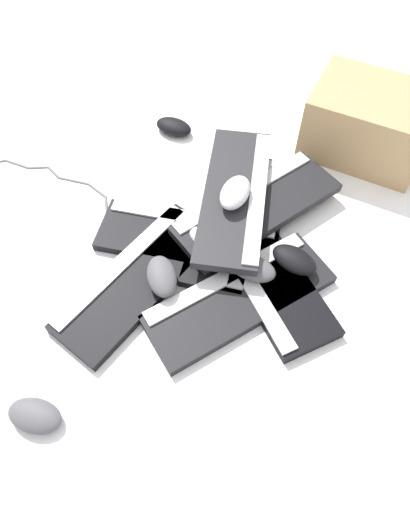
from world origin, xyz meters
The scene contains 18 objects.
ground_plane centered at (0.00, 0.00, 0.00)m, with size 3.20×3.20×0.00m, color white.
keyboard_0 centered at (0.16, 0.01, 0.01)m, with size 0.32×0.46×0.03m.
keyboard_1 centered at (0.09, 0.16, 0.01)m, with size 0.25×0.46×0.03m.
keyboard_2 centered at (-0.02, 0.10, 0.01)m, with size 0.46×0.24×0.03m.
keyboard_3 centered at (-0.13, -0.02, 0.01)m, with size 0.39×0.44×0.03m.
keyboard_4 centered at (0.10, -0.07, 0.01)m, with size 0.45×0.36×0.03m.
keyboard_5 centered at (0.16, 0.17, 0.04)m, with size 0.44×0.38×0.03m.
keyboard_6 centered at (0.10, 0.18, 0.07)m, with size 0.21×0.46×0.03m.
mouse_0 centered at (0.23, 0.01, 0.05)m, with size 0.11×0.07×0.04m, color black.
mouse_1 centered at (0.13, -0.01, 0.05)m, with size 0.11×0.07×0.04m, color #4C4C51.
mouse_2 centered at (0.05, 0.09, 0.05)m, with size 0.11×0.07×0.04m, color black.
mouse_3 centered at (0.04, 0.07, 0.05)m, with size 0.11×0.07×0.04m, color #B7B7BC.
mouse_4 centered at (-0.07, -0.04, 0.05)m, with size 0.11×0.07×0.04m, color #4C4C51.
mouse_5 centered at (-0.07, 0.50, 0.02)m, with size 0.11×0.07×0.04m, color black.
mouse_6 centered at (-0.30, -0.33, 0.02)m, with size 0.11×0.07×0.04m, color #4C4C51.
mouse_7 centered at (0.10, 0.16, 0.11)m, with size 0.11×0.07×0.04m, color #B7B7BC.
cable_0 centered at (-0.48, 0.30, 0.00)m, with size 0.57×0.22×0.01m.
cardboard_box centered at (0.47, 0.43, 0.09)m, with size 0.32×0.23×0.19m, color tan.
Camera 1 is at (0.03, -0.57, 0.93)m, focal length 32.00 mm.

